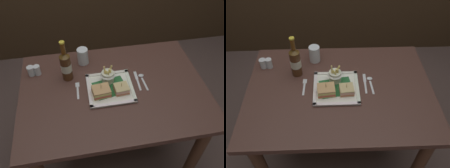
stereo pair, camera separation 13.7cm
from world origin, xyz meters
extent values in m
plane|color=brown|center=(0.00, 0.00, 0.00)|extent=(6.00, 6.00, 0.00)
cube|color=#492D25|center=(0.00, 0.00, 0.71)|extent=(1.12, 0.80, 0.04)
cylinder|color=#553423|center=(0.48, -0.32, 0.35)|extent=(0.07, 0.07, 0.70)
cylinder|color=#4A3A1E|center=(-0.48, 0.32, 0.35)|extent=(0.07, 0.07, 0.70)
cylinder|color=#4E3422|center=(0.48, 0.32, 0.35)|extent=(0.07, 0.07, 0.70)
cube|color=white|center=(-0.02, 0.00, 0.74)|extent=(0.27, 0.27, 0.01)
cube|color=#266631|center=(-0.02, 0.00, 0.74)|extent=(0.21, 0.18, 0.00)
cube|color=white|center=(-0.02, -0.13, 0.74)|extent=(0.27, 0.02, 0.01)
cube|color=white|center=(-0.02, 0.12, 0.74)|extent=(0.27, 0.02, 0.01)
cube|color=white|center=(-0.15, 0.00, 0.74)|extent=(0.02, 0.27, 0.01)
cube|color=white|center=(0.10, 0.00, 0.74)|extent=(0.02, 0.27, 0.01)
cube|color=tan|center=(-0.08, -0.04, 0.75)|extent=(0.11, 0.09, 0.01)
cube|color=#C94635|center=(-0.08, -0.04, 0.76)|extent=(0.11, 0.09, 0.01)
cube|color=tan|center=(-0.08, -0.04, 0.76)|extent=(0.11, 0.09, 0.01)
cube|color=#E4DA73|center=(-0.08, -0.04, 0.77)|extent=(0.11, 0.09, 0.01)
cube|color=tan|center=(-0.08, -0.04, 0.78)|extent=(0.11, 0.09, 0.01)
cylinder|color=tan|center=(-0.08, -0.04, 0.78)|extent=(0.00, 0.00, 0.08)
cube|color=#D7B184|center=(0.04, -0.04, 0.75)|extent=(0.09, 0.08, 0.01)
cube|color=#C8533C|center=(0.04, -0.04, 0.75)|extent=(0.09, 0.08, 0.01)
cube|color=#DAB084|center=(0.04, -0.04, 0.76)|extent=(0.09, 0.08, 0.01)
cube|color=pink|center=(0.04, -0.04, 0.77)|extent=(0.09, 0.08, 0.01)
cube|color=#D1B87B|center=(0.04, -0.04, 0.78)|extent=(0.09, 0.08, 0.01)
cylinder|color=tan|center=(0.04, -0.04, 0.78)|extent=(0.00, 0.00, 0.07)
cylinder|color=silver|center=(-0.03, 0.06, 0.78)|extent=(0.07, 0.07, 0.07)
cone|color=silver|center=(-0.03, 0.06, 0.81)|extent=(0.09, 0.09, 0.03)
cube|color=#ECD06B|center=(-0.02, 0.05, 0.81)|extent=(0.02, 0.03, 0.07)
cube|color=#E1CF65|center=(-0.03, 0.05, 0.81)|extent=(0.02, 0.02, 0.06)
cube|color=#EADC89|center=(-0.02, 0.06, 0.82)|extent=(0.01, 0.03, 0.07)
cube|color=#F0D46A|center=(-0.01, 0.05, 0.81)|extent=(0.01, 0.02, 0.06)
cube|color=#E1C36C|center=(-0.01, 0.06, 0.81)|extent=(0.01, 0.03, 0.06)
cube|color=#E5CE71|center=(-0.02, 0.04, 0.81)|extent=(0.02, 0.01, 0.06)
cube|color=#E1C366|center=(-0.01, 0.08, 0.82)|extent=(0.03, 0.02, 0.07)
cube|color=#EECD6C|center=(-0.04, 0.05, 0.81)|extent=(0.02, 0.02, 0.05)
cube|color=#EFD27B|center=(-0.04, 0.05, 0.82)|extent=(0.01, 0.03, 0.08)
cylinder|color=#4F2C17|center=(-0.27, 0.14, 0.82)|extent=(0.06, 0.06, 0.17)
cone|color=#573B16|center=(-0.27, 0.14, 0.91)|extent=(0.06, 0.06, 0.02)
cylinder|color=#5C330F|center=(-0.27, 0.14, 0.96)|extent=(0.03, 0.03, 0.07)
cylinder|color=gold|center=(-0.27, 0.14, 1.00)|extent=(0.03, 0.03, 0.01)
cylinder|color=beige|center=(-0.27, 0.14, 0.82)|extent=(0.07, 0.07, 0.05)
cylinder|color=silver|center=(-0.16, 0.27, 0.79)|extent=(0.07, 0.07, 0.11)
cylinder|color=silver|center=(-0.16, 0.27, 0.76)|extent=(0.06, 0.06, 0.06)
cube|color=silver|center=(-0.22, 0.00, 0.73)|extent=(0.02, 0.10, 0.00)
cube|color=silver|center=(-0.21, 0.07, 0.73)|extent=(0.03, 0.04, 0.00)
cube|color=silver|center=(0.16, 0.00, 0.73)|extent=(0.01, 0.10, 0.00)
cube|color=silver|center=(0.16, 0.08, 0.73)|extent=(0.02, 0.07, 0.00)
cube|color=silver|center=(0.19, 0.00, 0.73)|extent=(0.02, 0.11, 0.00)
ellipsoid|color=silver|center=(0.19, 0.07, 0.74)|extent=(0.03, 0.03, 0.01)
cylinder|color=silver|center=(-0.49, 0.21, 0.76)|extent=(0.04, 0.04, 0.06)
cylinder|color=white|center=(-0.49, 0.21, 0.75)|extent=(0.04, 0.04, 0.03)
cylinder|color=silver|center=(-0.49, 0.21, 0.79)|extent=(0.04, 0.04, 0.01)
cylinder|color=silver|center=(-0.45, 0.21, 0.76)|extent=(0.04, 0.04, 0.06)
cylinder|color=#30291C|center=(-0.45, 0.21, 0.75)|extent=(0.03, 0.03, 0.03)
cylinder|color=silver|center=(-0.45, 0.21, 0.79)|extent=(0.04, 0.04, 0.01)
camera|label=1|loc=(-0.18, -0.95, 1.75)|focal=37.34mm
camera|label=2|loc=(-0.05, -0.96, 1.75)|focal=37.34mm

